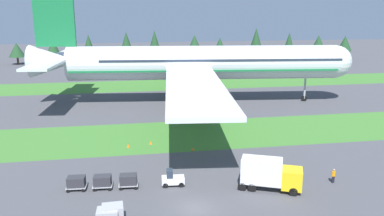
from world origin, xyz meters
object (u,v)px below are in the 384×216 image
(uld_container_0, at_px, (113,214))
(taxiway_marker_0, at_px, (128,146))
(airliner, at_px, (194,63))
(catering_truck, at_px, (270,173))
(cargo_dolly_second, at_px, (102,181))
(ground_crew_marshaller, at_px, (334,175))
(taxiway_marker_2, at_px, (151,143))
(cargo_dolly_third, at_px, (76,182))
(baggage_tug, at_px, (172,179))
(cargo_dolly_lead, at_px, (128,180))
(taxiway_marker_1, at_px, (193,149))

(uld_container_0, bearing_deg, taxiway_marker_0, 85.40)
(airliner, height_order, taxiway_marker_0, airliner)
(catering_truck, bearing_deg, cargo_dolly_second, -77.02)
(cargo_dolly_second, xyz_separation_m, ground_crew_marshaller, (26.58, -2.97, 0.03))
(airliner, height_order, catering_truck, airliner)
(taxiway_marker_0, bearing_deg, taxiway_marker_2, 15.57)
(airliner, bearing_deg, cargo_dolly_third, -21.15)
(cargo_dolly_second, distance_m, catering_truck, 18.89)
(cargo_dolly_third, bearing_deg, catering_truck, 84.53)
(airliner, xyz_separation_m, cargo_dolly_third, (-20.41, -39.34, -7.77))
(baggage_tug, xyz_separation_m, cargo_dolly_third, (-10.80, 0.74, 0.10))
(cargo_dolly_lead, bearing_deg, baggage_tug, 90.00)
(baggage_tug, height_order, catering_truck, catering_truck)
(cargo_dolly_second, bearing_deg, baggage_tug, 90.00)
(catering_truck, bearing_deg, ground_crew_marshaller, 115.89)
(taxiway_marker_0, bearing_deg, catering_truck, -46.88)
(ground_crew_marshaller, bearing_deg, taxiway_marker_1, -66.86)
(catering_truck, relative_size, taxiway_marker_1, 15.18)
(baggage_tug, xyz_separation_m, uld_container_0, (-6.56, -7.13, 0.08))
(ground_crew_marshaller, height_order, taxiway_marker_1, ground_crew_marshaller)
(cargo_dolly_third, distance_m, ground_crew_marshaller, 29.64)
(baggage_tug, bearing_deg, airliner, 170.41)
(cargo_dolly_lead, relative_size, taxiway_marker_2, 4.80)
(uld_container_0, bearing_deg, airliner, 71.09)
(airliner, height_order, uld_container_0, airliner)
(cargo_dolly_lead, height_order, taxiway_marker_0, cargo_dolly_lead)
(airliner, xyz_separation_m, ground_crew_marshaller, (9.06, -42.51, -7.74))
(uld_container_0, bearing_deg, baggage_tug, 47.37)
(airliner, height_order, cargo_dolly_lead, airliner)
(taxiway_marker_1, bearing_deg, taxiway_marker_0, 163.18)
(taxiway_marker_0, bearing_deg, cargo_dolly_second, -102.87)
(airliner, relative_size, taxiway_marker_2, 174.89)
(airliner, relative_size, cargo_dolly_second, 36.41)
(airliner, relative_size, ground_crew_marshaller, 48.06)
(cargo_dolly_third, xyz_separation_m, taxiway_marker_1, (15.11, 10.27, -0.68))
(cargo_dolly_third, xyz_separation_m, taxiway_marker_2, (9.28, 13.98, -0.68))
(taxiway_marker_1, bearing_deg, cargo_dolly_third, -145.81)
(cargo_dolly_third, relative_size, taxiway_marker_0, 4.02)
(airliner, bearing_deg, ground_crew_marshaller, 18.31)
(cargo_dolly_third, distance_m, taxiway_marker_0, 14.34)
(cargo_dolly_second, relative_size, ground_crew_marshaller, 1.32)
(cargo_dolly_third, distance_m, catering_truck, 21.77)
(cargo_dolly_lead, xyz_separation_m, cargo_dolly_second, (-2.89, 0.20, 0.00))
(taxiway_marker_0, bearing_deg, uld_container_0, -94.60)
(baggage_tug, distance_m, taxiway_marker_2, 14.81)
(baggage_tug, height_order, uld_container_0, baggage_tug)
(catering_truck, height_order, ground_crew_marshaller, catering_truck)
(catering_truck, xyz_separation_m, taxiway_marker_0, (-15.54, 16.59, -1.67))
(cargo_dolly_second, height_order, uld_container_0, uld_container_0)
(taxiway_marker_0, bearing_deg, cargo_dolly_lead, -90.57)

